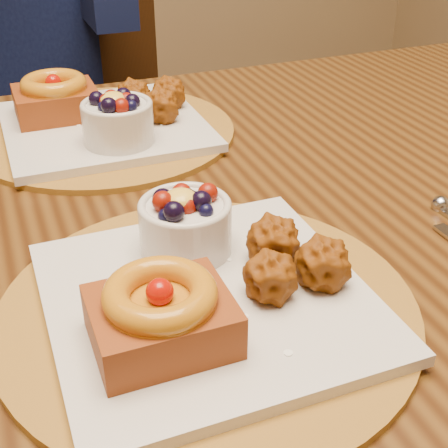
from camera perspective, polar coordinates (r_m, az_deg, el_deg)
The scene contains 4 objects.
dining_table at distance 0.79m, azimuth -6.93°, elevation -2.90°, with size 1.60×0.90×0.76m.
place_setting_near at distance 0.56m, azimuth -1.96°, elevation -5.71°, with size 0.38×0.38×0.09m.
place_setting_far at distance 0.93m, azimuth -11.12°, elevation 9.44°, with size 0.38×0.38×0.09m.
chair_far at distance 1.62m, azimuth -11.82°, elevation 6.66°, with size 0.41×0.41×0.84m.
Camera 1 is at (-0.15, -0.65, 1.12)m, focal length 50.00 mm.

